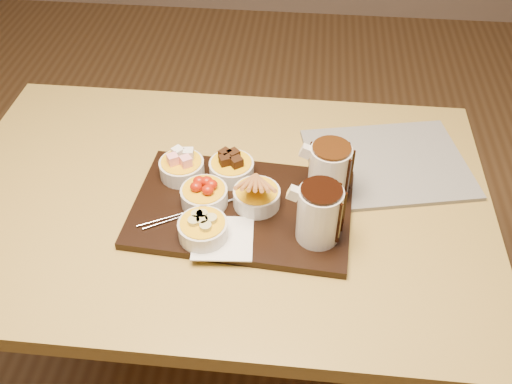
# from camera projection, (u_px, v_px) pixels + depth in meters

# --- Properties ---
(ground) EXTENTS (5.00, 5.00, 0.00)m
(ground) POSITION_uv_depth(u_px,v_px,m) (229.00, 371.00, 1.77)
(ground) COLOR brown
(ground) RESTS_ON ground
(dining_table) EXTENTS (1.20, 0.80, 0.75)m
(dining_table) POSITION_uv_depth(u_px,v_px,m) (220.00, 227.00, 1.33)
(dining_table) COLOR #A88B3E
(dining_table) RESTS_ON ground
(serving_board) EXTENTS (0.48, 0.33, 0.02)m
(serving_board) POSITION_uv_depth(u_px,v_px,m) (242.00, 208.00, 1.22)
(serving_board) COLOR black
(serving_board) RESTS_ON dining_table
(napkin) EXTENTS (0.13, 0.13, 0.00)m
(napkin) POSITION_uv_depth(u_px,v_px,m) (223.00, 238.00, 1.14)
(napkin) COLOR white
(napkin) RESTS_ON serving_board
(bowl_marshmallows) EXTENTS (0.10, 0.10, 0.04)m
(bowl_marshmallows) POSITION_uv_depth(u_px,v_px,m) (182.00, 168.00, 1.27)
(bowl_marshmallows) COLOR silver
(bowl_marshmallows) RESTS_ON serving_board
(bowl_cake) EXTENTS (0.10, 0.10, 0.04)m
(bowl_cake) POSITION_uv_depth(u_px,v_px,m) (232.00, 169.00, 1.27)
(bowl_cake) COLOR silver
(bowl_cake) RESTS_ON serving_board
(bowl_strawberries) EXTENTS (0.10, 0.10, 0.04)m
(bowl_strawberries) POSITION_uv_depth(u_px,v_px,m) (204.00, 196.00, 1.20)
(bowl_strawberries) COLOR silver
(bowl_strawberries) RESTS_ON serving_board
(bowl_biscotti) EXTENTS (0.10, 0.10, 0.04)m
(bowl_biscotti) POSITION_uv_depth(u_px,v_px,m) (257.00, 197.00, 1.20)
(bowl_biscotti) COLOR silver
(bowl_biscotti) RESTS_ON serving_board
(bowl_bananas) EXTENTS (0.10, 0.10, 0.04)m
(bowl_bananas) POSITION_uv_depth(u_px,v_px,m) (203.00, 230.00, 1.13)
(bowl_bananas) COLOR silver
(bowl_bananas) RESTS_ON serving_board
(pitcher_dark_chocolate) EXTENTS (0.09, 0.09, 0.12)m
(pitcher_dark_chocolate) POSITION_uv_depth(u_px,v_px,m) (319.00, 214.00, 1.11)
(pitcher_dark_chocolate) COLOR silver
(pitcher_dark_chocolate) RESTS_ON serving_board
(pitcher_milk_chocolate) EXTENTS (0.09, 0.09, 0.12)m
(pitcher_milk_chocolate) POSITION_uv_depth(u_px,v_px,m) (329.00, 172.00, 1.20)
(pitcher_milk_chocolate) COLOR silver
(pitcher_milk_chocolate) RESTS_ON serving_board
(fondue_skewers) EXTENTS (0.15, 0.24, 0.01)m
(fondue_skewers) POSITION_uv_depth(u_px,v_px,m) (197.00, 209.00, 1.20)
(fondue_skewers) COLOR silver
(fondue_skewers) RESTS_ON serving_board
(newspaper) EXTENTS (0.42, 0.36, 0.01)m
(newspaper) POSITION_uv_depth(u_px,v_px,m) (387.00, 163.00, 1.33)
(newspaper) COLOR beige
(newspaper) RESTS_ON dining_table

